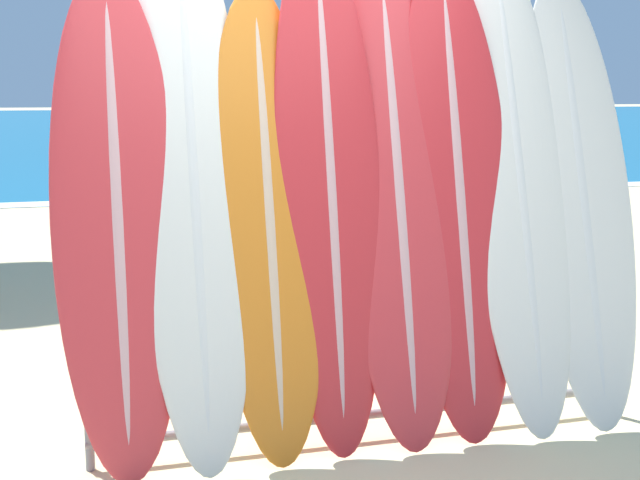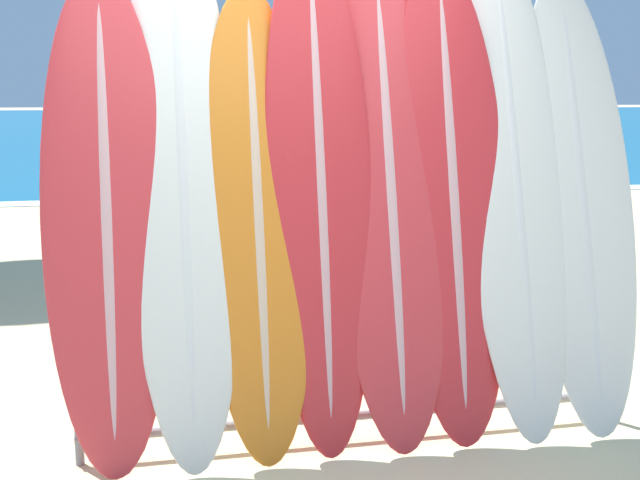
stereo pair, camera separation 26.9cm
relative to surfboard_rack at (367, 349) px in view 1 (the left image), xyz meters
The scene contains 12 objects.
ocean_water 38.82m from the surfboard_rack, 90.58° to the left, with size 120.00×60.00×0.01m.
surfboard_rack is the anchor object (origin of this frame).
surfboard_slot_0 1.30m from the surfboard_rack, behind, with size 0.55×0.57×2.19m.
surfboard_slot_1 1.11m from the surfboard_rack, behind, with size 0.52×0.74×2.46m.
surfboard_slot_2 0.78m from the surfboard_rack, behind, with size 0.51×0.61×2.13m.
surfboard_slot_3 0.77m from the surfboard_rack, 166.52° to the left, with size 0.50×0.58×2.39m.
surfboard_slot_4 0.72m from the surfboard_rack, 18.11° to the left, with size 0.56×0.66×2.29m.
surfboard_slot_5 0.84m from the surfboard_rack, ahead, with size 0.57×0.61×2.29m.
surfboard_slot_6 1.11m from the surfboard_rack, ahead, with size 0.53×0.79×2.43m.
surfboard_slot_7 1.33m from the surfboard_rack, ahead, with size 0.57×0.72×2.23m.
person_near_water 4.60m from the surfboard_rack, 83.17° to the left, with size 0.27×0.21×1.58m.
person_mid_beach 4.76m from the surfboard_rack, 70.63° to the left, with size 0.28×0.27×1.67m.
Camera 1 is at (-0.94, -3.40, 1.65)m, focal length 50.00 mm.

